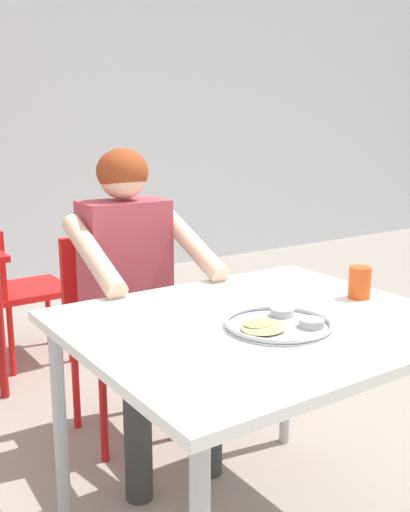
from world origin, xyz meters
The scene contains 6 objects.
table_foreground centered at (-0.01, -0.01, 0.68)m, with size 1.09×0.93×0.75m.
thali_tray centered at (-0.01, -0.10, 0.77)m, with size 0.31×0.31×0.03m.
drinking_cup centered at (0.41, -0.03, 0.81)m, with size 0.07×0.07×0.11m.
chair_foreground centered at (-0.04, 0.92, 0.49)m, with size 0.41×0.41×0.86m.
diner_foreground centered at (-0.05, 0.71, 0.73)m, with size 0.50×0.56×1.23m.
chair_red_right centered at (-0.18, 1.91, 0.47)m, with size 0.42×0.43×0.79m.
Camera 1 is at (-1.07, -1.29, 1.31)m, focal length 41.05 mm.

